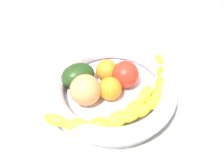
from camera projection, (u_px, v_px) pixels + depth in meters
The scene contains 9 objects.
kitchen_counter at pixel (112, 102), 62.15cm from camera, with size 120.00×120.00×3.00cm, color #9A9A8F.
fruit_bowl at pixel (112, 90), 58.71cm from camera, with size 30.91×30.91×6.12cm.
banana_draped_left at pixel (106, 117), 51.35cm from camera, with size 25.85×9.41×4.15cm.
banana_draped_right at pixel (154, 91), 56.45cm from camera, with size 15.75×18.33×4.46cm.
orange_front at pixel (106, 71), 60.62cm from camera, with size 5.60×5.60×5.60cm, color orange.
orange_mid_left at pixel (110, 89), 56.58cm from camera, with size 5.54×5.54×5.54cm, color orange.
tomato_red at pixel (125, 74), 58.96cm from camera, with size 6.64×6.64×6.64cm, color red.
avocado_dark at pixel (78, 76), 59.34cm from camera, with size 8.37×6.37×5.72cm, color #244419.
peach_blush at pixel (86, 90), 55.17cm from camera, with size 7.21×7.21×7.21cm, color #F7A05F.
Camera 1 is at (9.99, 37.57, 50.20)cm, focal length 39.19 mm.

